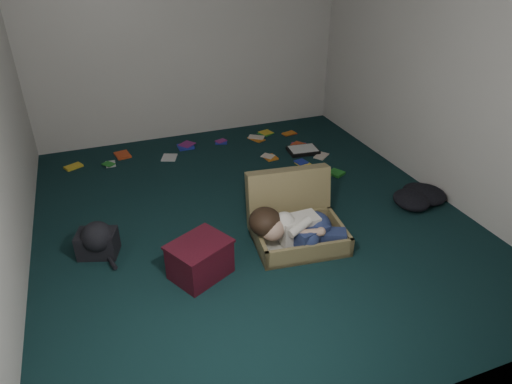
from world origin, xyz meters
TOP-DOWN VIEW (x-y plane):
  - floor at (0.00, 0.00)m, footprint 4.50×4.50m
  - wall_back at (0.00, 2.25)m, footprint 4.50×0.00m
  - wall_front at (0.00, -2.25)m, footprint 4.50×0.00m
  - wall_right at (2.00, 0.00)m, footprint 0.00×4.50m
  - suitcase at (0.26, -0.45)m, footprint 0.86×0.85m
  - person at (0.19, -0.64)m, footprint 0.83×0.48m
  - maroon_bin at (-0.68, -0.69)m, footprint 0.57×0.53m
  - backpack at (-1.44, -0.11)m, footprint 0.49×0.44m
  - clothing_pile at (1.70, -0.35)m, footprint 0.55×0.49m
  - paper_tray at (1.13, 1.16)m, footprint 0.40×0.31m
  - book_scatter at (0.28, 1.47)m, footprint 3.06×1.60m

SIDE VIEW (x-z plane):
  - floor at x=0.00m, z-range 0.00..0.00m
  - book_scatter at x=0.28m, z-range 0.00..0.02m
  - paper_tray at x=1.13m, z-range 0.00..0.05m
  - clothing_pile at x=1.70m, z-range 0.00..0.15m
  - backpack at x=-1.44m, z-range 0.00..0.24m
  - maroon_bin at x=-0.68m, z-range 0.00..0.32m
  - suitcase at x=0.26m, z-range -0.11..0.46m
  - person at x=0.19m, z-range 0.04..0.39m
  - wall_back at x=0.00m, z-range -0.95..3.55m
  - wall_front at x=0.00m, z-range -0.95..3.55m
  - wall_right at x=2.00m, z-range -0.95..3.55m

